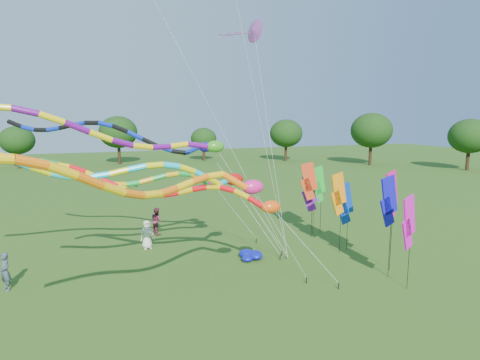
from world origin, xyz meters
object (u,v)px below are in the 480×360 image
object	(u,v)px
blue_nylon_heap	(250,254)
person_a	(147,235)
tube_kite_orange	(169,182)
person_c	(157,221)
person_b	(5,272)
tube_kite_red	(196,193)

from	to	relation	value
blue_nylon_heap	person_a	xyz separation A→B (m)	(-5.10, 3.64, 0.65)
tube_kite_orange	person_c	bearing A→B (deg)	61.69
person_a	person_b	size ratio (longest dim) A/B	0.98
tube_kite_red	person_b	world-z (taller)	tube_kite_red
tube_kite_orange	person_a	distance (m)	11.57
tube_kite_red	person_a	distance (m)	7.13
blue_nylon_heap	person_a	size ratio (longest dim) A/B	0.98
tube_kite_orange	person_c	xyz separation A→B (m)	(1.52, 13.34, -4.74)
tube_kite_red	person_c	size ratio (longest dim) A/B	6.39
tube_kite_red	person_b	bearing A→B (deg)	-171.11
person_a	person_c	distance (m)	3.01
tube_kite_orange	person_b	world-z (taller)	tube_kite_orange
tube_kite_red	tube_kite_orange	bearing A→B (deg)	-89.39
tube_kite_orange	person_c	distance (m)	14.24
person_b	person_c	xyz separation A→B (m)	(7.79, 6.51, 0.03)
person_a	person_b	world-z (taller)	person_b
person_b	tube_kite_red	bearing A→B (deg)	42.23
person_a	person_b	xyz separation A→B (m)	(-6.76, -3.68, 0.02)
tube_kite_orange	person_a	size ratio (longest dim) A/B	7.50
blue_nylon_heap	person_c	distance (m)	7.67
blue_nylon_heap	person_c	xyz separation A→B (m)	(-4.08, 6.46, 0.69)
tube_kite_orange	person_b	distance (m)	10.43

